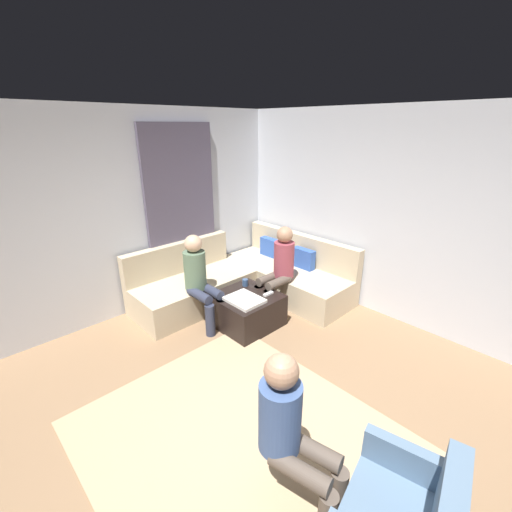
{
  "coord_description": "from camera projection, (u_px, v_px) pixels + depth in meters",
  "views": [
    {
      "loc": [
        1.4,
        -1.28,
        2.47
      ],
      "look_at": [
        -1.63,
        1.63,
        0.85
      ],
      "focal_mm": 23.99,
      "sensor_mm": 36.0,
      "label": 1
    }
  ],
  "objects": [
    {
      "name": "wall_back",
      "position": [
        430.0,
        225.0,
        4.07
      ],
      "size": [
        6.0,
        0.12,
        2.7
      ],
      "primitive_type": "cube",
      "color": "silver",
      "rests_on": "ground_plane"
    },
    {
      "name": "coffee_mug",
      "position": [
        245.0,
        282.0,
        4.63
      ],
      "size": [
        0.08,
        0.08,
        0.1
      ],
      "primitive_type": "cylinder",
      "color": "#334C72",
      "rests_on": "ottoman"
    },
    {
      "name": "curtain_panel",
      "position": [
        182.0,
        214.0,
        4.95
      ],
      "size": [
        0.06,
        1.1,
        2.5
      ],
      "primitive_type": "cube",
      "color": "#595166",
      "rests_on": "ground_plane"
    },
    {
      "name": "person_on_armchair",
      "position": [
        293.0,
        431.0,
        2.18
      ],
      "size": [
        0.61,
        0.38,
        1.18
      ],
      "rotation": [
        0.0,
        0.0,
        4.93
      ],
      "color": "brown",
      "rests_on": "ground_plane"
    },
    {
      "name": "area_rug",
      "position": [
        242.0,
        440.0,
        2.85
      ],
      "size": [
        2.6,
        2.2,
        0.01
      ],
      "primitive_type": "cube",
      "color": "tan",
      "rests_on": "ground_plane"
    },
    {
      "name": "folded_blanket",
      "position": [
        245.0,
        300.0,
        4.23
      ],
      "size": [
        0.44,
        0.36,
        0.04
      ],
      "primitive_type": "cube",
      "color": "white",
      "rests_on": "ottoman"
    },
    {
      "name": "game_remote",
      "position": [
        268.0,
        294.0,
        4.4
      ],
      "size": [
        0.05,
        0.15,
        0.02
      ],
      "primitive_type": "cube",
      "color": "white",
      "rests_on": "ottoman"
    },
    {
      "name": "wall_left",
      "position": [
        85.0,
        223.0,
        4.15
      ],
      "size": [
        0.12,
        6.0,
        2.7
      ],
      "primitive_type": "cube",
      "color": "silver",
      "rests_on": "ground_plane"
    },
    {
      "name": "ground_plane",
      "position": [
        250.0,
        469.0,
        2.67
      ],
      "size": [
        6.0,
        6.0,
        0.1
      ],
      "primitive_type": "cube",
      "color": "#8C6B4C"
    },
    {
      "name": "person_on_couch_back",
      "position": [
        279.0,
        266.0,
        4.67
      ],
      "size": [
        0.3,
        0.6,
        1.2
      ],
      "rotation": [
        0.0,
        0.0,
        3.14
      ],
      "color": "brown",
      "rests_on": "ground_plane"
    },
    {
      "name": "ottoman",
      "position": [
        246.0,
        310.0,
        4.46
      ],
      "size": [
        0.76,
        0.76,
        0.42
      ],
      "primitive_type": "cube",
      "color": "black",
      "rests_on": "ground_plane"
    },
    {
      "name": "person_on_couch_side",
      "position": [
        200.0,
        278.0,
        4.32
      ],
      "size": [
        0.6,
        0.3,
        1.2
      ],
      "rotation": [
        0.0,
        0.0,
        -1.57
      ],
      "color": "#2D3347",
      "rests_on": "ground_plane"
    },
    {
      "name": "sectional_couch",
      "position": [
        247.0,
        279.0,
        5.16
      ],
      "size": [
        2.1,
        2.55,
        0.87
      ],
      "color": "#C6B593",
      "rests_on": "ground_plane"
    }
  ]
}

